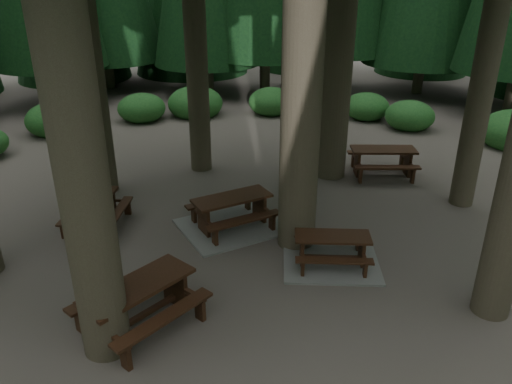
{
  "coord_description": "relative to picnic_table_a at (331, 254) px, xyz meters",
  "views": [
    {
      "loc": [
        -0.79,
        -9.65,
        5.78
      ],
      "look_at": [
        -0.09,
        0.64,
        1.1
      ],
      "focal_mm": 35.0,
      "sensor_mm": 36.0,
      "label": 1
    }
  ],
  "objects": [
    {
      "name": "picnic_table_d",
      "position": [
        2.55,
        4.84,
        0.33
      ],
      "size": [
        2.01,
        1.67,
        0.82
      ],
      "rotation": [
        0.0,
        0.0,
        -0.08
      ],
      "color": "#311D0E",
      "rests_on": "ground"
    },
    {
      "name": "shrub_ring",
      "position": [
        -0.72,
        1.47,
        0.18
      ],
      "size": [
        23.86,
        24.64,
        1.49
      ],
      "color": "#216227",
      "rests_on": "ground"
    },
    {
      "name": "ground",
      "position": [
        -1.42,
        0.72,
        -0.22
      ],
      "size": [
        80.0,
        80.0,
        0.0
      ],
      "primitive_type": "plane",
      "color": "#544B44",
      "rests_on": "ground"
    },
    {
      "name": "picnic_table_e",
      "position": [
        -3.74,
        -1.75,
        0.35
      ],
      "size": [
        2.53,
        2.53,
        0.86
      ],
      "rotation": [
        0.0,
        0.0,
        0.79
      ],
      "color": "#311D0E",
      "rests_on": "ground"
    },
    {
      "name": "picnic_table_b",
      "position": [
        -5.32,
        2.06,
        0.25
      ],
      "size": [
        1.52,
        1.79,
        0.71
      ],
      "rotation": [
        0.0,
        0.0,
        1.44
      ],
      "color": "#311D0E",
      "rests_on": "ground"
    },
    {
      "name": "picnic_table_c",
      "position": [
        -2.05,
        1.77,
        0.06
      ],
      "size": [
        2.98,
        2.78,
        0.81
      ],
      "rotation": [
        0.0,
        0.0,
        0.43
      ],
      "color": "gray",
      "rests_on": "ground"
    },
    {
      "name": "picnic_table_a",
      "position": [
        0.0,
        0.0,
        0.0
      ],
      "size": [
        2.18,
        1.88,
        0.68
      ],
      "rotation": [
        0.0,
        0.0,
        -0.12
      ],
      "color": "gray",
      "rests_on": "ground"
    }
  ]
}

